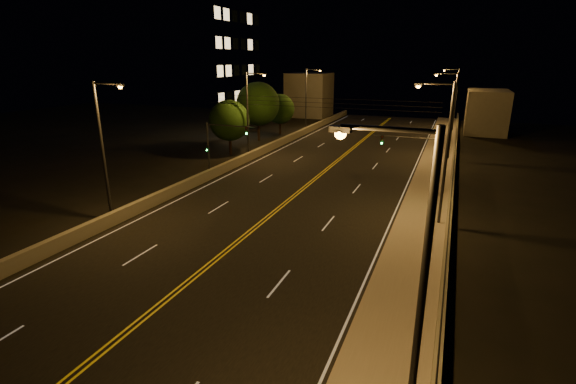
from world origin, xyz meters
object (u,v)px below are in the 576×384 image
at_px(streetlight_5, 249,110).
at_px(tree_0, 229,121).
at_px(traffic_signal_right, 421,160).
at_px(streetlight_2, 451,111).
at_px(streetlight_0, 411,294).
at_px(streetlight_3, 454,96).
at_px(tree_2, 280,109).
at_px(traffic_signal_left, 217,143).
at_px(building_tower, 172,32).
at_px(streetlight_4, 105,144).
at_px(streetlight_6, 308,96).
at_px(tree_1, 258,104).
at_px(streetlight_1, 443,147).

height_order(streetlight_5, tree_0, streetlight_5).
bearing_deg(traffic_signal_right, streetlight_2, 84.42).
xyz_separation_m(streetlight_0, streetlight_2, (0.00, 40.92, 0.00)).
relative_size(streetlight_3, streetlight_5, 1.00).
bearing_deg(streetlight_2, streetlight_3, 90.00).
distance_m(streetlight_5, tree_2, 17.06).
distance_m(traffic_signal_left, building_tower, 35.79).
xyz_separation_m(streetlight_2, traffic_signal_left, (-20.27, -16.49, -2.11)).
relative_size(streetlight_2, tree_0, 1.48).
xyz_separation_m(streetlight_5, tree_0, (-3.10, 0.70, -1.46)).
xyz_separation_m(streetlight_5, traffic_signal_right, (19.87, -9.26, -2.11)).
xyz_separation_m(streetlight_4, traffic_signal_left, (1.21, 12.53, -2.11)).
bearing_deg(streetlight_6, tree_1, -111.87).
distance_m(streetlight_5, building_tower, 28.34).
distance_m(streetlight_2, tree_2, 26.52).
xyz_separation_m(streetlight_2, streetlight_6, (-21.48, 13.01, 0.00)).
height_order(streetlight_6, building_tower, building_tower).
distance_m(streetlight_4, streetlight_6, 42.03).
xyz_separation_m(streetlight_4, tree_2, (-3.25, 38.44, -1.76)).
distance_m(streetlight_4, tree_1, 32.45).
relative_size(streetlight_5, tree_1, 1.19).
bearing_deg(streetlight_4, streetlight_1, 19.55).
height_order(streetlight_4, streetlight_5, same).
xyz_separation_m(traffic_signal_left, tree_0, (-4.31, 9.96, 0.65)).
relative_size(streetlight_2, traffic_signal_right, 1.79).
xyz_separation_m(streetlight_2, traffic_signal_right, (-1.61, -16.49, -2.11)).
relative_size(streetlight_1, building_tower, 0.31).
xyz_separation_m(streetlight_3, streetlight_6, (-21.48, -8.70, 0.00)).
height_order(streetlight_3, traffic_signal_left, streetlight_3).
bearing_deg(streetlight_4, streetlight_3, 67.06).
bearing_deg(tree_1, streetlight_3, 36.08).
bearing_deg(traffic_signal_right, streetlight_5, 155.01).
xyz_separation_m(streetlight_3, traffic_signal_right, (-1.61, -38.20, -2.11)).
bearing_deg(streetlight_3, traffic_signal_right, -92.41).
bearing_deg(streetlight_3, streetlight_0, -90.00).
bearing_deg(streetlight_6, streetlight_2, -31.22).
bearing_deg(tree_2, traffic_signal_left, -80.23).
relative_size(traffic_signal_left, tree_2, 0.89).
xyz_separation_m(tree_0, tree_1, (-0.84, 9.72, 1.02)).
distance_m(streetlight_1, building_tower, 53.24).
bearing_deg(streetlight_1, traffic_signal_left, 166.39).
height_order(streetlight_1, tree_0, streetlight_1).
bearing_deg(building_tower, streetlight_4, -60.31).
xyz_separation_m(streetlight_0, traffic_signal_right, (-1.61, 24.43, -2.11)).
xyz_separation_m(traffic_signal_right, traffic_signal_left, (-18.66, 0.00, 0.00)).
relative_size(traffic_signal_left, tree_0, 0.83).
distance_m(building_tower, tree_0, 26.24).
bearing_deg(streetlight_4, streetlight_2, 53.49).
distance_m(streetlight_1, traffic_signal_left, 20.96).
height_order(streetlight_0, streetlight_6, same).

